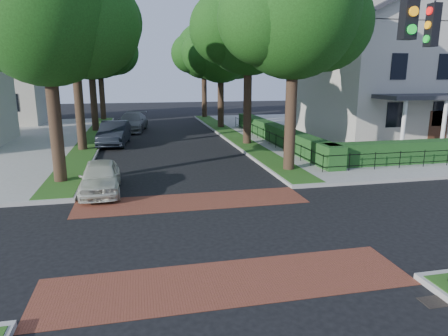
{
  "coord_description": "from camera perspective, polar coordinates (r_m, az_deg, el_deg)",
  "views": [
    {
      "loc": [
        -1.95,
        -11.73,
        4.91
      ],
      "look_at": [
        1.01,
        1.95,
        1.6
      ],
      "focal_mm": 32.0,
      "sensor_mm": 36.0,
      "label": 1
    }
  ],
  "objects": [
    {
      "name": "tree_left_far",
      "position": [
        36.17,
        -18.45,
        16.16
      ],
      "size": [
        7.0,
        6.02,
        9.86
      ],
      "color": "black",
      "rests_on": "sidewalk_nw"
    },
    {
      "name": "crosswalk_near",
      "position": [
        10.03,
        0.6,
        -15.98
      ],
      "size": [
        9.0,
        2.2,
        0.01
      ],
      "primitive_type": "cube",
      "color": "brown",
      "rests_on": "ground"
    },
    {
      "name": "storm_drain",
      "position": [
        10.41,
        27.98,
        -16.49
      ],
      "size": [
        0.65,
        0.45,
        0.01
      ],
      "primitive_type": "cube",
      "color": "black",
      "rests_on": "ground"
    },
    {
      "name": "parked_car_rear",
      "position": [
        36.02,
        -13.0,
        6.42
      ],
      "size": [
        3.08,
        5.77,
        1.59
      ],
      "primitive_type": "imported",
      "rotation": [
        0.0,
        0.0,
        -0.16
      ],
      "color": "slate",
      "rests_on": "ground"
    },
    {
      "name": "tree_left_mid",
      "position": [
        27.4,
        -20.61,
        19.71
      ],
      "size": [
        8.0,
        6.88,
        11.48
      ],
      "color": "black",
      "rests_on": "sidewalk_nw"
    },
    {
      "name": "fence_main_road",
      "position": [
        28.48,
        6.03,
        4.54
      ],
      "size": [
        0.06,
        18.0,
        0.9
      ],
      "primitive_type": null,
      "color": "black",
      "rests_on": "sidewalk_ne"
    },
    {
      "name": "grass_strip_nw",
      "position": [
        31.38,
        -18.45,
        3.92
      ],
      "size": [
        1.6,
        29.8,
        0.02
      ],
      "primitive_type": "cube",
      "color": "#214E16",
      "rests_on": "sidewalk_nw"
    },
    {
      "name": "tree_left_back",
      "position": [
        45.16,
        -17.28,
        15.92
      ],
      "size": [
        7.75,
        6.66,
        10.44
      ],
      "color": "black",
      "rests_on": "sidewalk_nw"
    },
    {
      "name": "tree_right_mid",
      "position": [
        28.19,
        3.6,
        19.56
      ],
      "size": [
        8.25,
        7.09,
        11.22
      ],
      "color": "black",
      "rests_on": "sidewalk_ne"
    },
    {
      "name": "parked_car_front",
      "position": [
        17.56,
        -17.25,
        -1.23
      ],
      "size": [
        1.71,
        4.04,
        1.36
      ],
      "primitive_type": "imported",
      "rotation": [
        0.0,
        0.0,
        0.03
      ],
      "color": "beige",
      "rests_on": "ground"
    },
    {
      "name": "house_victorian",
      "position": [
        33.82,
        23.64,
        14.12
      ],
      "size": [
        13.0,
        13.05,
        12.48
      ],
      "color": "beige",
      "rests_on": "sidewalk_ne"
    },
    {
      "name": "tree_right_back",
      "position": [
        45.65,
        -2.82,
        16.26
      ],
      "size": [
        7.5,
        6.45,
        10.2
      ],
      "color": "black",
      "rests_on": "sidewalk_ne"
    },
    {
      "name": "tree_left_near",
      "position": [
        19.41,
        -23.77,
        19.22
      ],
      "size": [
        7.5,
        6.45,
        10.2
      ],
      "color": "black",
      "rests_on": "sidewalk_nw"
    },
    {
      "name": "crosswalk_far",
      "position": [
        15.83,
        -4.57,
        -4.78
      ],
      "size": [
        9.0,
        2.2,
        0.01
      ],
      "primitive_type": "cube",
      "color": "brown",
      "rests_on": "ground"
    },
    {
      "name": "hedge_main_road",
      "position": [
        28.72,
        7.56,
        4.87
      ],
      "size": [
        1.0,
        18.0,
        1.2
      ],
      "primitive_type": "cube",
      "color": "#17441A",
      "rests_on": "sidewalk_ne"
    },
    {
      "name": "sidewalk_ne",
      "position": [
        37.79,
        22.57,
        4.95
      ],
      "size": [
        30.0,
        30.0,
        0.15
      ],
      "primitive_type": "cube",
      "color": "gray",
      "rests_on": "ground"
    },
    {
      "name": "tree_right_near",
      "position": [
        20.59,
        10.06,
        20.7
      ],
      "size": [
        7.75,
        6.67,
        10.66
      ],
      "color": "black",
      "rests_on": "sidewalk_ne"
    },
    {
      "name": "ground",
      "position": [
        12.86,
        -2.61,
        -9.15
      ],
      "size": [
        120.0,
        120.0,
        0.0
      ],
      "primitive_type": "plane",
      "color": "black",
      "rests_on": "ground"
    },
    {
      "name": "parked_car_middle",
      "position": [
        29.26,
        -15.41,
        4.81
      ],
      "size": [
        2.25,
        5.16,
        1.65
      ],
      "primitive_type": "imported",
      "rotation": [
        0.0,
        0.0,
        -0.1
      ],
      "color": "black",
      "rests_on": "ground"
    },
    {
      "name": "tree_right_far",
      "position": [
        36.79,
        -0.4,
        16.43
      ],
      "size": [
        7.25,
        6.23,
        9.74
      ],
      "color": "black",
      "rests_on": "sidewalk_ne"
    },
    {
      "name": "grass_strip_ne",
      "position": [
        32.05,
        1.16,
        4.79
      ],
      "size": [
        1.6,
        29.8,
        0.02
      ],
      "primitive_type": "cube",
      "color": "#214E16",
      "rests_on": "sidewalk_ne"
    }
  ]
}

